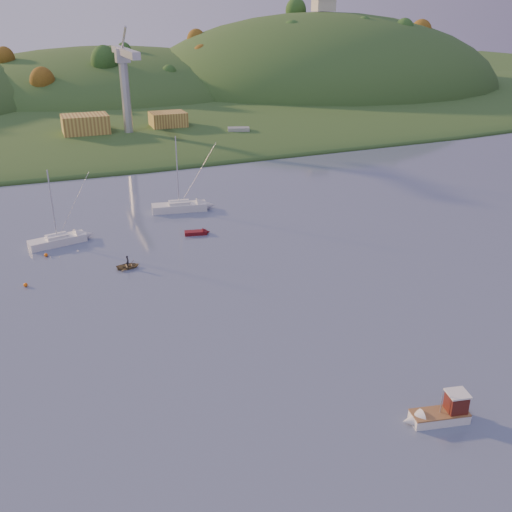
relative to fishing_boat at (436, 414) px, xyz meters
name	(u,v)px	position (x,y,z in m)	size (l,w,h in m)	color
ground	(411,487)	(-5.96, -5.07, -0.78)	(500.00, 500.00, 0.00)	#3E4866
far_shore	(77,90)	(-5.96, 224.93, -0.78)	(620.00, 220.00, 1.50)	#24481C
shore_slope	(98,115)	(-5.96, 159.93, -0.78)	(640.00, 150.00, 7.00)	#24481C
hill_center	(109,95)	(4.04, 204.93, -0.78)	(140.00, 120.00, 36.00)	#24481C
hill_right	(320,89)	(89.04, 189.93, -0.78)	(150.00, 130.00, 60.00)	#24481C
hilltop_house	(324,2)	(89.04, 189.93, 32.62)	(9.00, 7.00, 6.45)	beige
hillside_trees	(90,106)	(-5.96, 179.93, -0.78)	(280.00, 50.00, 32.00)	#1D491A
wharf	(140,136)	(-0.96, 116.93, 0.42)	(42.00, 16.00, 2.40)	slate
shed_west	(86,125)	(-13.96, 117.93, 4.02)	(11.00, 8.00, 4.80)	olive
shed_east	(168,120)	(7.04, 118.93, 3.62)	(9.00, 7.00, 4.00)	olive
dock_crane	(125,72)	(-3.96, 113.32, 16.40)	(3.20, 28.00, 20.30)	#B7B7BC
fishing_boat	(436,414)	(0.00, 0.00, 0.00)	(5.76, 2.78, 3.53)	silver
sailboat_near	(57,240)	(-25.82, 51.53, -0.06)	(8.22, 4.06, 10.95)	silver
sailboat_far	(179,206)	(-5.81, 59.47, 0.01)	(9.30, 4.05, 12.48)	silver
canoe	(128,266)	(-17.92, 39.59, -0.47)	(2.13, 2.99, 0.62)	olive
paddler	(128,263)	(-17.92, 39.59, -0.03)	(0.55, 0.36, 1.50)	black
red_tender	(201,232)	(-5.62, 47.85, -0.51)	(4.00, 2.03, 1.30)	#590C11
work_vessel	(239,136)	(22.64, 108.07, 0.39)	(13.53, 8.10, 3.28)	slate
buoy_1	(26,285)	(-30.48, 38.80, -0.53)	(0.50, 0.50, 0.50)	orange
buoy_2	(46,255)	(-27.66, 47.53, -0.53)	(0.50, 0.50, 0.50)	orange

